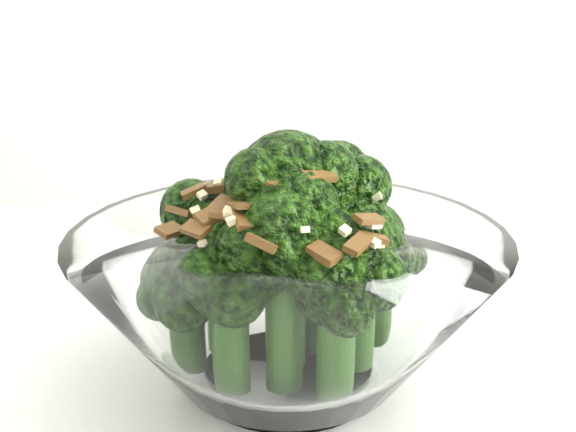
{
  "coord_description": "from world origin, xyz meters",
  "views": [
    {
      "loc": [
        -0.04,
        -0.32,
        0.97
      ],
      "look_at": [
        -0.07,
        0.06,
        0.84
      ],
      "focal_mm": 55.0,
      "sensor_mm": 36.0,
      "label": 1
    }
  ],
  "objects": [
    {
      "name": "broccoli_dish",
      "position": [
        -0.07,
        0.06,
        0.8
      ],
      "size": [
        0.21,
        0.21,
        0.13
      ],
      "color": "white",
      "rests_on": "table"
    }
  ]
}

